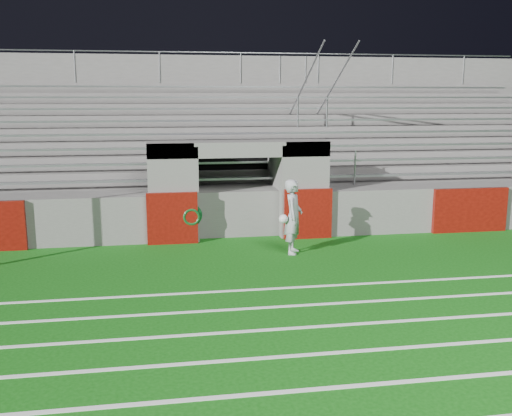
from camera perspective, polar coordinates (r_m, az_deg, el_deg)
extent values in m
plane|color=#0E510D|center=(12.34, 0.45, -6.62)|extent=(90.00, 90.00, 0.00)
cube|color=white|center=(7.83, 7.01, -17.47)|extent=(28.00, 0.09, 0.01)
cube|color=white|center=(8.69, 5.10, -14.42)|extent=(28.00, 0.09, 0.01)
cube|color=white|center=(9.58, 3.58, -11.91)|extent=(28.00, 0.09, 0.01)
cube|color=white|center=(10.49, 2.34, -9.83)|extent=(28.00, 0.09, 0.01)
cube|color=white|center=(11.41, 1.31, -8.08)|extent=(28.00, 0.09, 0.01)
cube|color=#605D5B|center=(17.95, 23.56, 0.07)|extent=(10.60, 0.35, 1.25)
cube|color=#605D5B|center=(15.29, -8.47, 1.70)|extent=(1.20, 1.00, 2.60)
cube|color=#605D5B|center=(15.76, 4.74, 2.05)|extent=(1.20, 1.00, 2.60)
cube|color=black|center=(17.10, -2.52, 2.60)|extent=(2.60, 0.20, 2.50)
cube|color=#605D5B|center=(15.91, -6.16, 1.93)|extent=(0.10, 2.20, 2.50)
cube|color=#605D5B|center=(16.20, 1.99, 2.15)|extent=(0.10, 2.20, 2.50)
cube|color=#605D5B|center=(15.29, -1.79, 5.96)|extent=(4.80, 1.00, 0.40)
cube|color=#605D5B|center=(19.23, -3.29, 3.22)|extent=(26.00, 8.00, 0.20)
cube|color=#605D5B|center=(19.32, -3.27, 1.38)|extent=(26.00, 8.00, 1.05)
cube|color=#510B06|center=(14.86, -8.36, -1.02)|extent=(1.30, 0.15, 1.35)
cube|color=#510B06|center=(15.34, 5.21, -0.57)|extent=(1.30, 0.15, 1.35)
cube|color=#510B06|center=(17.13, 20.60, -0.19)|extent=(2.20, 0.15, 1.25)
cube|color=#999CA2|center=(16.30, -2.20, 2.98)|extent=(23.00, 0.28, 0.06)
cube|color=#605D5B|center=(17.14, -2.56, 3.27)|extent=(24.00, 0.75, 0.38)
cube|color=#999CA2|center=(17.00, -2.53, 4.59)|extent=(23.00, 0.28, 0.06)
cube|color=#605D5B|center=(17.86, -2.85, 4.19)|extent=(24.00, 0.75, 0.76)
cube|color=#999CA2|center=(17.70, -2.83, 6.08)|extent=(23.00, 0.28, 0.06)
cube|color=#605D5B|center=(18.58, -3.12, 5.04)|extent=(24.00, 0.75, 1.14)
cube|color=#999CA2|center=(18.42, -3.11, 7.45)|extent=(23.00, 0.28, 0.06)
cube|color=#605D5B|center=(19.30, -3.38, 5.82)|extent=(24.00, 0.75, 1.52)
cube|color=#999CA2|center=(19.14, -3.38, 8.72)|extent=(23.00, 0.28, 0.06)
cube|color=#605D5B|center=(20.03, -3.61, 6.55)|extent=(24.00, 0.75, 1.90)
cube|color=#999CA2|center=(19.88, -3.62, 9.89)|extent=(23.00, 0.28, 0.06)
cube|color=#605D5B|center=(20.76, -3.83, 7.22)|extent=(24.00, 0.75, 2.28)
cube|color=#999CA2|center=(20.62, -3.85, 10.98)|extent=(23.00, 0.28, 0.06)
cube|color=#605D5B|center=(21.50, -4.03, 7.85)|extent=(24.00, 0.75, 2.66)
cube|color=#999CA2|center=(21.37, -4.06, 11.99)|extent=(23.00, 0.28, 0.06)
cube|color=#605D5B|center=(22.17, -4.20, 8.11)|extent=(26.00, 0.60, 5.29)
cylinder|color=#A5A8AD|center=(16.50, 6.58, 3.99)|extent=(0.05, 0.05, 1.00)
cylinder|color=#A5A8AD|center=(19.29, 4.21, 9.56)|extent=(0.05, 0.05, 1.00)
cylinder|color=#A5A8AD|center=(22.24, 2.41, 13.67)|extent=(0.05, 0.05, 1.00)
cylinder|color=#A5A8AD|center=(19.28, 4.23, 11.04)|extent=(0.05, 6.02, 3.08)
cylinder|color=#A5A8AD|center=(16.80, 9.87, 4.03)|extent=(0.05, 0.05, 1.00)
cylinder|color=#A5A8AD|center=(19.55, 7.10, 9.52)|extent=(0.05, 0.05, 1.00)
cylinder|color=#A5A8AD|center=(22.46, 4.98, 13.61)|extent=(0.05, 0.05, 1.00)
cylinder|color=#A5A8AD|center=(19.54, 7.14, 10.98)|extent=(0.05, 6.02, 3.08)
cylinder|color=#A5A8AD|center=(21.98, -17.67, 13.34)|extent=(0.05, 0.05, 1.10)
cylinder|color=#A5A8AD|center=(21.78, -9.61, 13.72)|extent=(0.05, 0.05, 1.10)
cylinder|color=#A5A8AD|center=(21.98, -1.54, 13.84)|extent=(0.05, 0.05, 1.10)
cylinder|color=#A5A8AD|center=(22.59, 6.25, 13.70)|extent=(0.05, 0.05, 1.10)
cylinder|color=#A5A8AD|center=(23.57, 13.49, 13.35)|extent=(0.05, 0.05, 1.10)
cylinder|color=#A5A8AD|center=(24.87, 20.04, 12.86)|extent=(0.05, 0.05, 1.10)
cylinder|color=#A5A8AD|center=(21.90, -4.23, 15.26)|extent=(24.00, 0.05, 0.05)
imported|color=#9DA1A6|center=(13.79, 3.76, -0.87)|extent=(0.63, 0.77, 1.82)
sphere|color=white|center=(13.66, 2.75, -1.09)|extent=(0.22, 0.22, 0.22)
torus|color=#0D441F|center=(14.87, -6.47, -0.72)|extent=(0.57, 0.11, 0.57)
torus|color=#0D4118|center=(14.82, -6.46, -0.89)|extent=(0.47, 0.09, 0.47)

